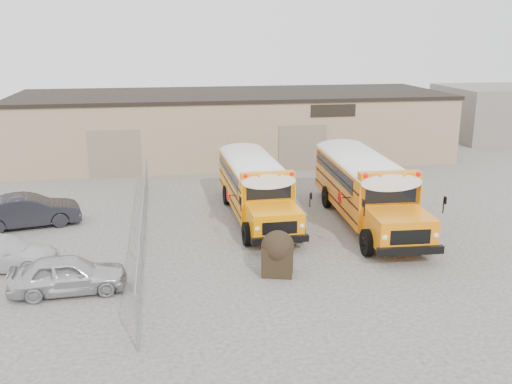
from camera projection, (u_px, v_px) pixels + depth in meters
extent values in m
plane|color=#494743|center=(295.00, 259.00, 22.85)|extent=(120.00, 120.00, 0.00)
cube|color=#987B5D|center=(232.00, 126.00, 41.25)|extent=(30.00, 10.00, 4.50)
cube|color=black|center=(232.00, 94.00, 40.63)|extent=(30.20, 10.20, 0.25)
cube|color=black|center=(333.00, 111.00, 36.99)|extent=(3.00, 0.08, 0.80)
cube|color=#766854|center=(115.00, 154.00, 35.41)|extent=(3.20, 0.08, 3.00)
cube|color=#766854|center=(302.00, 148.00, 37.32)|extent=(3.20, 0.08, 3.00)
cylinder|color=gray|center=(136.00, 324.00, 15.96)|extent=(0.07, 0.07, 1.80)
cylinder|color=gray|center=(140.00, 280.00, 18.81)|extent=(0.07, 0.07, 1.80)
cylinder|color=gray|center=(142.00, 247.00, 21.66)|extent=(0.07, 0.07, 1.80)
cylinder|color=gray|center=(144.00, 222.00, 24.51)|extent=(0.07, 0.07, 1.80)
cylinder|color=gray|center=(145.00, 203.00, 27.36)|extent=(0.07, 0.07, 1.80)
cylinder|color=gray|center=(146.00, 187.00, 30.21)|extent=(0.07, 0.07, 1.80)
cylinder|color=gray|center=(147.00, 173.00, 33.06)|extent=(0.07, 0.07, 1.80)
cylinder|color=gray|center=(143.00, 203.00, 24.27)|extent=(0.05, 18.00, 0.05)
cylinder|color=gray|center=(145.00, 241.00, 24.73)|extent=(0.05, 18.00, 0.05)
cube|color=gray|center=(144.00, 222.00, 24.51)|extent=(0.02, 18.00, 1.70)
cube|color=gray|center=(504.00, 112.00, 48.88)|extent=(10.00, 8.00, 4.40)
cube|color=#FF8E04|center=(235.00, 158.00, 34.18)|extent=(2.63, 7.50, 2.01)
cube|color=#FF8E04|center=(249.00, 186.00, 29.76)|extent=(2.21, 2.21, 1.13)
cube|color=black|center=(246.00, 162.00, 30.53)|extent=(2.01, 0.11, 0.73)
cube|color=white|center=(235.00, 139.00, 33.87)|extent=(2.63, 7.58, 0.39)
cube|color=#FF8E04|center=(245.00, 150.00, 30.57)|extent=(2.41, 0.55, 0.35)
sphere|color=#E50705|center=(227.00, 150.00, 30.14)|extent=(0.20, 0.20, 0.20)
sphere|color=#E50705|center=(265.00, 148.00, 30.52)|extent=(0.20, 0.20, 0.20)
sphere|color=orange|center=(237.00, 149.00, 30.25)|extent=(0.20, 0.20, 0.20)
sphere|color=orange|center=(254.00, 149.00, 30.41)|extent=(0.20, 0.20, 0.20)
cube|color=black|center=(254.00, 200.00, 28.79)|extent=(2.40, 0.27, 0.27)
cube|color=black|center=(227.00, 159.00, 37.99)|extent=(2.40, 0.25, 0.27)
cube|color=black|center=(235.00, 159.00, 34.20)|extent=(2.66, 7.35, 0.06)
cube|color=black|center=(234.00, 148.00, 34.31)|extent=(2.63, 6.32, 0.61)
cylinder|color=black|center=(227.00, 196.00, 29.80)|extent=(0.30, 1.02, 1.02)
cylinder|color=black|center=(271.00, 194.00, 30.22)|extent=(0.30, 1.02, 1.02)
cylinder|color=black|center=(213.00, 170.00, 35.65)|extent=(0.30, 1.02, 1.02)
cylinder|color=black|center=(250.00, 168.00, 36.07)|extent=(0.30, 1.02, 1.02)
cylinder|color=#BF0505|center=(213.00, 167.00, 31.44)|extent=(0.04, 0.55, 0.55)
cube|color=orange|center=(329.00, 156.00, 34.04)|extent=(3.05, 8.28, 2.20)
cube|color=orange|center=(354.00, 187.00, 29.14)|extent=(2.47, 2.47, 1.24)
cube|color=black|center=(348.00, 161.00, 29.99)|extent=(2.20, 0.16, 0.81)
cube|color=white|center=(330.00, 135.00, 33.70)|extent=(3.06, 8.37, 0.43)
cube|color=orange|center=(348.00, 147.00, 30.04)|extent=(2.66, 0.66, 0.39)
sphere|color=#E50705|center=(328.00, 146.00, 29.64)|extent=(0.21, 0.21, 0.21)
sphere|color=#E50705|center=(370.00, 145.00, 29.90)|extent=(0.21, 0.21, 0.21)
sphere|color=orange|center=(340.00, 146.00, 29.71)|extent=(0.21, 0.21, 0.21)
sphere|color=orange|center=(358.00, 145.00, 29.83)|extent=(0.21, 0.21, 0.21)
cube|color=black|center=(361.00, 203.00, 28.05)|extent=(2.64, 0.36, 0.30)
cube|color=black|center=(314.00, 158.00, 38.27)|extent=(2.64, 0.33, 0.30)
cube|color=black|center=(329.00, 157.00, 34.06)|extent=(3.09, 8.12, 0.06)
cube|color=black|center=(328.00, 145.00, 34.18)|extent=(3.03, 7.00, 0.67)
cylinder|color=black|center=(328.00, 198.00, 29.27)|extent=(0.35, 1.13, 1.12)
cylinder|color=black|center=(377.00, 197.00, 29.56)|extent=(0.35, 1.13, 1.12)
cylinder|color=black|center=(302.00, 168.00, 35.75)|extent=(0.35, 1.13, 1.12)
cylinder|color=black|center=(342.00, 167.00, 36.05)|extent=(0.35, 1.13, 1.12)
cylinder|color=#BF0505|center=(309.00, 165.00, 31.12)|extent=(0.06, 0.60, 0.60)
cube|color=black|center=(278.00, 260.00, 21.33)|extent=(1.37, 1.29, 1.13)
sphere|color=black|center=(278.00, 247.00, 21.19)|extent=(1.25, 1.25, 1.25)
imported|color=silver|center=(68.00, 274.00, 19.77)|extent=(4.03, 1.78, 1.35)
imported|color=silver|center=(2.00, 253.00, 21.83)|extent=(4.61, 2.54, 1.27)
imported|color=black|center=(29.00, 211.00, 26.54)|extent=(4.86, 2.56, 1.52)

